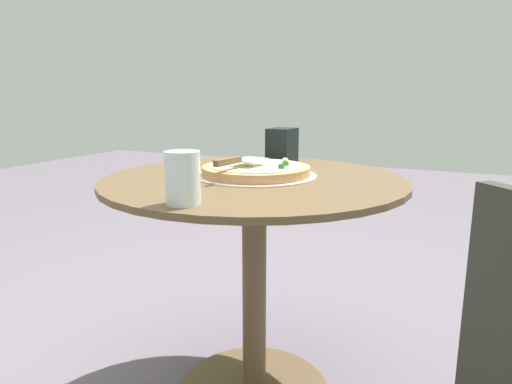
{
  "coord_description": "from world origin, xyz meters",
  "views": [
    {
      "loc": [
        -1.21,
        -0.57,
        0.97
      ],
      "look_at": [
        0.02,
        0.01,
        0.67
      ],
      "focal_mm": 31.93,
      "sensor_mm": 36.0,
      "label": 1
    }
  ],
  "objects_px": {
    "pizza_on_tray": "(256,171)",
    "napkin_dispenser": "(282,145)",
    "pizza_server": "(238,161)",
    "patio_table": "(254,241)",
    "drinking_cup": "(181,178)"
  },
  "relations": [
    {
      "from": "pizza_on_tray",
      "to": "napkin_dispenser",
      "type": "relative_size",
      "value": 2.99
    },
    {
      "from": "patio_table",
      "to": "drinking_cup",
      "type": "height_order",
      "value": "drinking_cup"
    },
    {
      "from": "pizza_on_tray",
      "to": "pizza_server",
      "type": "xyz_separation_m",
      "value": [
        -0.07,
        0.02,
        0.04
      ]
    },
    {
      "from": "patio_table",
      "to": "drinking_cup",
      "type": "relative_size",
      "value": 7.49
    },
    {
      "from": "pizza_on_tray",
      "to": "pizza_server",
      "type": "distance_m",
      "value": 0.08
    },
    {
      "from": "patio_table",
      "to": "napkin_dispenser",
      "type": "relative_size",
      "value": 7.35
    },
    {
      "from": "drinking_cup",
      "to": "napkin_dispenser",
      "type": "relative_size",
      "value": 0.98
    },
    {
      "from": "pizza_server",
      "to": "napkin_dispenser",
      "type": "relative_size",
      "value": 1.75
    },
    {
      "from": "napkin_dispenser",
      "to": "pizza_server",
      "type": "bearing_deg",
      "value": -174.69
    },
    {
      "from": "pizza_on_tray",
      "to": "pizza_server",
      "type": "bearing_deg",
      "value": 160.91
    },
    {
      "from": "drinking_cup",
      "to": "napkin_dispenser",
      "type": "bearing_deg",
      "value": 3.02
    },
    {
      "from": "pizza_on_tray",
      "to": "patio_table",
      "type": "bearing_deg",
      "value": -168.95
    },
    {
      "from": "drinking_cup",
      "to": "patio_table",
      "type": "bearing_deg",
      "value": -0.74
    },
    {
      "from": "patio_table",
      "to": "drinking_cup",
      "type": "xyz_separation_m",
      "value": [
        -0.37,
        0.0,
        0.26
      ]
    },
    {
      "from": "pizza_server",
      "to": "patio_table",
      "type": "bearing_deg",
      "value": -32.57
    }
  ]
}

